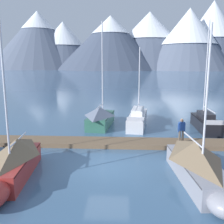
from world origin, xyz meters
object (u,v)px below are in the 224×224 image
object	(u,v)px
sailboat_far_berth	(138,117)
person_on_dock	(182,129)
sailboat_mid_dock_port	(14,162)
sailboat_mid_dock_starboard	(101,116)
sailboat_outer_slip	(199,165)
sailboat_end_of_dock	(204,121)

from	to	relation	value
sailboat_far_berth	person_on_dock	size ratio (longest dim) A/B	4.58
sailboat_mid_dock_port	sailboat_far_berth	world-z (taller)	sailboat_mid_dock_port
sailboat_mid_dock_starboard	sailboat_outer_slip	bearing A→B (deg)	-63.22
sailboat_mid_dock_starboard	sailboat_far_berth	xyz separation A→B (m)	(3.46, 0.81, -0.23)
sailboat_mid_dock_port	sailboat_far_berth	bearing A→B (deg)	60.47
sailboat_mid_dock_starboard	sailboat_end_of_dock	size ratio (longest dim) A/B	1.01
sailboat_mid_dock_port	sailboat_end_of_dock	bearing A→B (deg)	40.19
sailboat_far_berth	sailboat_end_of_dock	distance (m)	5.95
sailboat_far_berth	sailboat_outer_slip	bearing A→B (deg)	-79.48
sailboat_mid_dock_port	sailboat_far_berth	xyz separation A→B (m)	(6.88, 12.15, -0.24)
sailboat_mid_dock_starboard	sailboat_outer_slip	size ratio (longest dim) A/B	1.26
sailboat_outer_slip	person_on_dock	world-z (taller)	sailboat_outer_slip
person_on_dock	sailboat_end_of_dock	bearing A→B (deg)	58.61
sailboat_outer_slip	sailboat_end_of_dock	xyz separation A→B (m)	(3.51, 10.68, -0.25)
sailboat_end_of_dock	person_on_dock	distance (m)	6.06
sailboat_mid_dock_port	sailboat_far_berth	distance (m)	13.97
sailboat_mid_dock_starboard	sailboat_outer_slip	world-z (taller)	sailboat_mid_dock_starboard
sailboat_far_berth	person_on_dock	bearing A→B (deg)	-68.39
sailboat_mid_dock_starboard	person_on_dock	world-z (taller)	sailboat_mid_dock_starboard
sailboat_outer_slip	sailboat_mid_dock_port	bearing A→B (deg)	-179.98
sailboat_far_berth	sailboat_outer_slip	xyz separation A→B (m)	(2.26, -12.15, 0.25)
sailboat_mid_dock_port	sailboat_outer_slip	xyz separation A→B (m)	(9.14, 0.00, 0.01)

